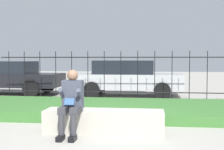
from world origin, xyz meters
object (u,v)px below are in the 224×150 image
at_px(stone_bench, 104,123).
at_px(car_parked_left, 7,76).
at_px(person_seated_reader, 71,100).
at_px(car_parked_center, 127,77).

xyz_separation_m(stone_bench, car_parked_left, (-4.98, 6.20, 0.53)).
bearing_deg(person_seated_reader, car_parked_left, 124.09).
relative_size(stone_bench, person_seated_reader, 1.88).
height_order(stone_bench, person_seated_reader, person_seated_reader).
bearing_deg(person_seated_reader, stone_bench, 30.21).
height_order(person_seated_reader, car_parked_left, car_parked_left).
xyz_separation_m(car_parked_left, car_parked_center, (4.98, -0.09, 0.00)).
bearing_deg(stone_bench, person_seated_reader, -149.79).
bearing_deg(car_parked_left, stone_bench, -48.75).
height_order(stone_bench, car_parked_center, car_parked_center).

